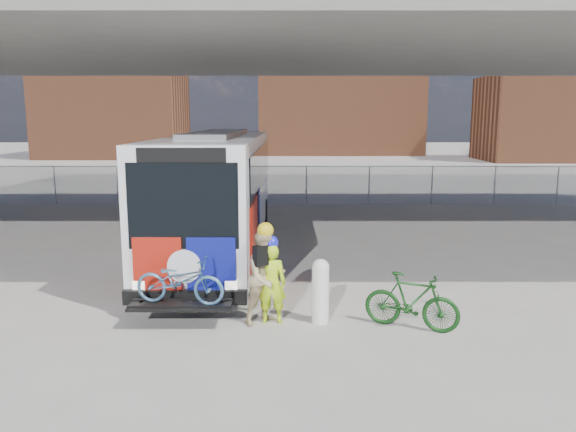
{
  "coord_description": "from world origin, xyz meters",
  "views": [
    {
      "loc": [
        0.11,
        -14.6,
        4.09
      ],
      "look_at": [
        0.12,
        -0.4,
        1.6
      ],
      "focal_mm": 35.0,
      "sensor_mm": 36.0,
      "label": 1
    }
  ],
  "objects_px": {
    "cyclist_hivis": "(271,281)",
    "cyclist_tan": "(266,276)",
    "bollard": "(320,289)",
    "bike_parked": "(412,301)",
    "bus": "(219,183)"
  },
  "relations": [
    {
      "from": "cyclist_tan",
      "to": "bike_parked",
      "type": "relative_size",
      "value": 1.11
    },
    {
      "from": "bus",
      "to": "bike_parked",
      "type": "xyz_separation_m",
      "value": [
        4.53,
        -6.67,
        -1.55
      ]
    },
    {
      "from": "bus",
      "to": "bike_parked",
      "type": "relative_size",
      "value": 6.98
    },
    {
      "from": "bus",
      "to": "cyclist_tan",
      "type": "distance_m",
      "value": 6.64
    },
    {
      "from": "bollard",
      "to": "bike_parked",
      "type": "distance_m",
      "value": 1.8
    },
    {
      "from": "cyclist_hivis",
      "to": "cyclist_tan",
      "type": "xyz_separation_m",
      "value": [
        -0.11,
        -0.0,
        0.11
      ]
    },
    {
      "from": "cyclist_tan",
      "to": "bike_parked",
      "type": "distance_m",
      "value": 2.91
    },
    {
      "from": "bike_parked",
      "to": "cyclist_hivis",
      "type": "bearing_deg",
      "value": 106.84
    },
    {
      "from": "bike_parked",
      "to": "bus",
      "type": "bearing_deg",
      "value": 58.32
    },
    {
      "from": "bollard",
      "to": "bus",
      "type": "bearing_deg",
      "value": 113.68
    },
    {
      "from": "bollard",
      "to": "cyclist_hivis",
      "type": "relative_size",
      "value": 0.73
    },
    {
      "from": "cyclist_hivis",
      "to": "bike_parked",
      "type": "distance_m",
      "value": 2.79
    },
    {
      "from": "bollard",
      "to": "cyclist_tan",
      "type": "distance_m",
      "value": 1.13
    },
    {
      "from": "bollard",
      "to": "bike_parked",
      "type": "xyz_separation_m",
      "value": [
        1.76,
        -0.35,
        -0.14
      ]
    },
    {
      "from": "cyclist_tan",
      "to": "bus",
      "type": "bearing_deg",
      "value": 66.72
    }
  ]
}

